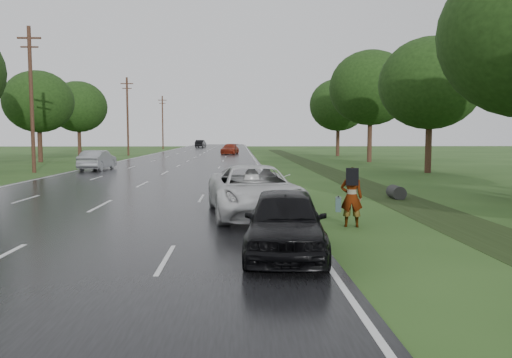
{
  "coord_description": "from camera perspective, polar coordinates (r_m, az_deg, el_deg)",
  "views": [
    {
      "loc": [
        4.99,
        -10.15,
        2.59
      ],
      "look_at": [
        5.53,
        4.54,
        1.3
      ],
      "focal_mm": 35.0,
      "sensor_mm": 36.0,
      "label": 1
    }
  ],
  "objects": [
    {
      "name": "road",
      "position": [
        55.43,
        -7.25,
        2.31
      ],
      "size": [
        14.0,
        180.0,
        0.04
      ],
      "primitive_type": "cube",
      "color": "black",
      "rests_on": "ground"
    },
    {
      "name": "edge_stripe_east",
      "position": [
        55.24,
        -0.25,
        2.36
      ],
      "size": [
        0.12,
        180.0,
        0.01
      ],
      "primitive_type": "cube",
      "color": "silver",
      "rests_on": "road"
    },
    {
      "name": "edge_stripe_west",
      "position": [
        56.44,
        -14.09,
        2.27
      ],
      "size": [
        0.12,
        180.0,
        0.01
      ],
      "primitive_type": "cube",
      "color": "silver",
      "rests_on": "road"
    },
    {
      "name": "center_line",
      "position": [
        55.43,
        -7.25,
        2.33
      ],
      "size": [
        0.12,
        180.0,
        0.01
      ],
      "primitive_type": "cube",
      "color": "silver",
      "rests_on": "road"
    },
    {
      "name": "drainage_ditch",
      "position": [
        29.69,
        10.59,
        -0.01
      ],
      "size": [
        2.2,
        120.0,
        0.56
      ],
      "color": "black",
      "rests_on": "ground"
    },
    {
      "name": "utility_pole_mid",
      "position": [
        38.0,
        -24.29,
        8.5
      ],
      "size": [
        1.6,
        0.26,
        10.0
      ],
      "color": "#3A2217",
      "rests_on": "ground"
    },
    {
      "name": "utility_pole_far",
      "position": [
        66.73,
        -14.47,
        7.08
      ],
      "size": [
        1.6,
        0.26,
        10.0
      ],
      "color": "#3A2217",
      "rests_on": "ground"
    },
    {
      "name": "utility_pole_distant",
      "position": [
        96.24,
        -10.62,
        6.47
      ],
      "size": [
        1.6,
        0.26,
        10.0
      ],
      "color": "#3A2217",
      "rests_on": "ground"
    },
    {
      "name": "tree_east_c",
      "position": [
        36.78,
        19.29,
        10.26
      ],
      "size": [
        7.0,
        7.0,
        9.29
      ],
      "color": "#3A2217",
      "rests_on": "ground"
    },
    {
      "name": "tree_east_d",
      "position": [
        50.03,
        12.97,
        10.11
      ],
      "size": [
        8.0,
        8.0,
        10.76
      ],
      "color": "#3A2217",
      "rests_on": "ground"
    },
    {
      "name": "tree_east_f",
      "position": [
        63.51,
        9.39,
        8.35
      ],
      "size": [
        7.2,
        7.2,
        9.62
      ],
      "color": "#3A2217",
      "rests_on": "ground"
    },
    {
      "name": "tree_west_d",
      "position": [
        52.86,
        -23.61,
        8.1
      ],
      "size": [
        6.6,
        6.6,
        8.8
      ],
      "color": "#3A2217",
      "rests_on": "ground"
    },
    {
      "name": "tree_west_f",
      "position": [
        66.27,
        -19.64,
        7.78
      ],
      "size": [
        7.0,
        7.0,
        9.29
      ],
      "color": "#3A2217",
      "rests_on": "ground"
    },
    {
      "name": "pedestrian",
      "position": [
        14.33,
        10.77,
        -1.94
      ],
      "size": [
        0.8,
        0.78,
        1.7
      ],
      "rotation": [
        0.0,
        0.0,
        2.96
      ],
      "color": "#A5998C",
      "rests_on": "ground"
    },
    {
      "name": "white_pickup",
      "position": [
        15.86,
        -0.24,
        -1.34
      ],
      "size": [
        3.26,
        5.97,
        1.59
      ],
      "primitive_type": "imported",
      "rotation": [
        0.0,
        0.0,
        0.11
      ],
      "color": "silver",
      "rests_on": "road"
    },
    {
      "name": "dark_sedan",
      "position": [
        10.72,
        3.35,
        -4.87
      ],
      "size": [
        2.01,
        4.28,
        1.42
      ],
      "primitive_type": "imported",
      "rotation": [
        0.0,
        0.0,
        -0.08
      ],
      "color": "black",
      "rests_on": "road"
    },
    {
      "name": "silver_sedan",
      "position": [
        38.74,
        -17.66,
        2.08
      ],
      "size": [
        1.83,
        4.51,
        1.46
      ],
      "primitive_type": "imported",
      "rotation": [
        0.0,
        0.0,
        3.08
      ],
      "color": "gray",
      "rests_on": "road"
    },
    {
      "name": "far_car_red",
      "position": [
        68.19,
        -3.0,
        3.45
      ],
      "size": [
        2.69,
        5.1,
        1.41
      ],
      "primitive_type": "imported",
      "rotation": [
        0.0,
        0.0,
        -0.15
      ],
      "color": "maroon",
      "rests_on": "road"
    },
    {
      "name": "far_car_dark",
      "position": [
        107.39,
        -6.35,
        4.03
      ],
      "size": [
        2.15,
        4.95,
        1.58
      ],
      "primitive_type": "imported",
      "rotation": [
        0.0,
        0.0,
        3.04
      ],
      "color": "black",
      "rests_on": "road"
    }
  ]
}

